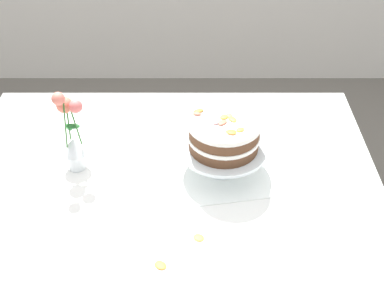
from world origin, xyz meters
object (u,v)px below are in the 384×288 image
layer_cake (226,134)px  cake_stand (225,151)px  flower_vase (74,136)px  dining_table (171,199)px

layer_cake → cake_stand: bearing=40.4°
cake_stand → flower_vase: size_ratio=0.94×
layer_cake → flower_vase: bearing=177.8°
cake_stand → layer_cake: 0.07m
layer_cake → flower_vase: 0.49m
layer_cake → flower_vase: flower_vase is taller
dining_table → flower_vase: bearing=168.4°
dining_table → flower_vase: size_ratio=4.54×
cake_stand → flower_vase: (-0.49, 0.02, 0.04)m
dining_table → layer_cake: size_ratio=5.91×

